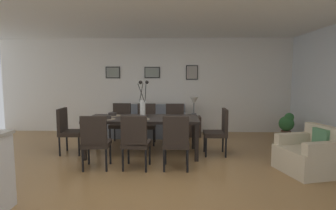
{
  "coord_description": "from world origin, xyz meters",
  "views": [
    {
      "loc": [
        0.42,
        -4.16,
        1.54
      ],
      "look_at": [
        0.27,
        1.15,
        0.98
      ],
      "focal_mm": 28.24,
      "sensor_mm": 36.0,
      "label": 1
    }
  ],
  "objects": [
    {
      "name": "dining_chair_mid_right",
      "position": [
        0.4,
        1.87,
        0.51
      ],
      "size": [
        0.45,
        0.45,
        0.92
      ],
      "color": "black",
      "rests_on": "ground"
    },
    {
      "name": "dining_chair_head_west",
      "position": [
        -1.74,
        1.0,
        0.51
      ],
      "size": [
        0.46,
        0.46,
        0.92
      ],
      "color": "black",
      "rests_on": "ground"
    },
    {
      "name": "potted_plant",
      "position": [
        3.16,
        2.33,
        0.37
      ],
      "size": [
        0.36,
        0.36,
        0.67
      ],
      "color": "brown",
      "rests_on": "ground"
    },
    {
      "name": "dining_chair_far_left",
      "position": [
        -0.24,
        0.1,
        0.51
      ],
      "size": [
        0.47,
        0.47,
        0.92
      ],
      "color": "black",
      "rests_on": "ground"
    },
    {
      "name": "framed_picture_center",
      "position": [
        -0.23,
        3.18,
        1.67
      ],
      "size": [
        0.43,
        0.03,
        0.31
      ],
      "color": "black"
    },
    {
      "name": "framed_picture_right",
      "position": [
        0.87,
        3.18,
        1.67
      ],
      "size": [
        0.33,
        0.03,
        0.4
      ],
      "color": "black"
    },
    {
      "name": "ground_plane",
      "position": [
        0.0,
        0.0,
        0.0
      ],
      "size": [
        9.0,
        9.0,
        0.0
      ],
      "primitive_type": "plane",
      "color": "olive"
    },
    {
      "name": "placemat_near_left",
      "position": [
        -0.89,
        0.78,
        0.74
      ],
      "size": [
        0.32,
        0.32,
        0.01
      ],
      "primitive_type": "cylinder",
      "color": "#7F705B",
      "rests_on": "dining_table"
    },
    {
      "name": "bowl_far_left",
      "position": [
        -0.23,
        0.78,
        0.78
      ],
      "size": [
        0.17,
        0.17,
        0.07
      ],
      "color": "#2D2826",
      "rests_on": "dining_table"
    },
    {
      "name": "dining_chair_head_east",
      "position": [
        1.28,
        1.0,
        0.51
      ],
      "size": [
        0.45,
        0.45,
        0.92
      ],
      "color": "black",
      "rests_on": "ground"
    },
    {
      "name": "dining_chair_far_right",
      "position": [
        -0.26,
        1.87,
        0.51
      ],
      "size": [
        0.45,
        0.45,
        0.92
      ],
      "color": "black",
      "rests_on": "ground"
    },
    {
      "name": "bowl_near_right",
      "position": [
        -0.89,
        1.22,
        0.78
      ],
      "size": [
        0.17,
        0.17,
        0.07
      ],
      "color": "#2D2826",
      "rests_on": "dining_table"
    },
    {
      "name": "placemat_far_left",
      "position": [
        -0.23,
        0.78,
        0.74
      ],
      "size": [
        0.32,
        0.32,
        0.01
      ],
      "primitive_type": "cylinder",
      "color": "#7F705B",
      "rests_on": "dining_table"
    },
    {
      "name": "centerpiece_vase",
      "position": [
        -0.23,
        1.0,
        1.02
      ],
      "size": [
        0.21,
        0.23,
        0.73
      ],
      "color": "silver",
      "rests_on": "dining_table"
    },
    {
      "name": "placemat_near_right",
      "position": [
        -0.89,
        1.22,
        0.74
      ],
      "size": [
        0.32,
        0.32,
        0.01
      ],
      "primitive_type": "cylinder",
      "color": "#7F705B",
      "rests_on": "dining_table"
    },
    {
      "name": "dining_chair_near_right",
      "position": [
        -0.86,
        1.92,
        0.51
      ],
      "size": [
        0.46,
        0.46,
        0.92
      ],
      "color": "black",
      "rests_on": "ground"
    },
    {
      "name": "sofa",
      "position": [
        -0.3,
        2.7,
        0.28
      ],
      "size": [
        1.95,
        0.84,
        0.8
      ],
      "color": "slate",
      "rests_on": "ground"
    },
    {
      "name": "dining_chair_near_left",
      "position": [
        -0.9,
        0.09,
        0.51
      ],
      "size": [
        0.47,
        0.47,
        0.92
      ],
      "color": "black",
      "rests_on": "ground"
    },
    {
      "name": "back_wall_panel",
      "position": [
        0.0,
        3.25,
        1.3
      ],
      "size": [
        9.0,
        0.1,
        2.6
      ],
      "primitive_type": "cube",
      "color": "white",
      "rests_on": "ground"
    },
    {
      "name": "table_lamp",
      "position": [
        0.9,
        2.65,
        0.89
      ],
      "size": [
        0.22,
        0.22,
        0.51
      ],
      "color": "#4C4C51",
      "rests_on": "side_table"
    },
    {
      "name": "armchair",
      "position": [
        2.61,
        0.07,
        0.29
      ],
      "size": [
        0.97,
        0.97,
        0.75
      ],
      "color": "beige",
      "rests_on": "ground"
    },
    {
      "name": "ceiling_panel",
      "position": [
        0.0,
        0.4,
        2.64
      ],
      "size": [
        9.0,
        7.2,
        0.08
      ],
      "primitive_type": "cube",
      "color": "white"
    },
    {
      "name": "side_table",
      "position": [
        0.9,
        2.65,
        0.26
      ],
      "size": [
        0.36,
        0.36,
        0.52
      ],
      "primitive_type": "cube",
      "color": "#33261E",
      "rests_on": "ground"
    },
    {
      "name": "bowl_near_left",
      "position": [
        -0.89,
        0.78,
        0.78
      ],
      "size": [
        0.17,
        0.17,
        0.07
      ],
      "color": "#2D2826",
      "rests_on": "dining_table"
    },
    {
      "name": "dining_chair_mid_left",
      "position": [
        0.43,
        0.11,
        0.51
      ],
      "size": [
        0.45,
        0.45,
        0.92
      ],
      "color": "black",
      "rests_on": "ground"
    },
    {
      "name": "framed_picture_left",
      "position": [
        -1.33,
        3.18,
        1.67
      ],
      "size": [
        0.4,
        0.03,
        0.32
      ],
      "color": "black"
    },
    {
      "name": "dining_table",
      "position": [
        -0.23,
        1.0,
        0.67
      ],
      "size": [
        2.2,
        0.98,
        0.74
      ],
      "color": "black",
      "rests_on": "ground"
    }
  ]
}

